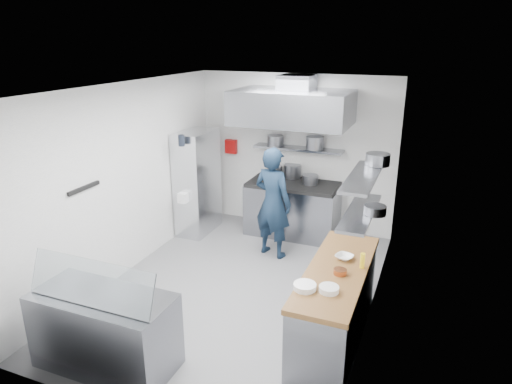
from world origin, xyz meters
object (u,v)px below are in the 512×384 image
at_px(chef, 273,203).
at_px(display_case, 105,331).
at_px(gas_range, 292,210).
at_px(wire_rack, 197,182).

distance_m(chef, display_case, 3.29).
relative_size(gas_range, chef, 0.89).
distance_m(wire_rack, display_case, 3.73).
xyz_separation_m(gas_range, chef, (-0.04, -0.93, 0.45)).
bearing_deg(gas_range, display_case, -100.78).
bearing_deg(gas_range, wire_rack, -162.74).
xyz_separation_m(gas_range, wire_rack, (-1.63, -0.51, 0.48)).
bearing_deg(wire_rack, chef, -14.89).
distance_m(gas_range, wire_rack, 1.77).
xyz_separation_m(chef, display_case, (-0.74, -3.17, -0.47)).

